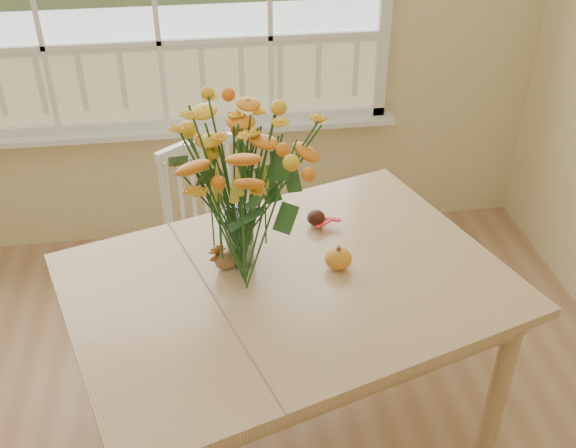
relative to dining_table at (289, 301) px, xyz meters
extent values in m
cube|color=white|center=(-0.43, 1.45, -0.01)|extent=(2.42, 0.12, 0.03)
cube|color=tan|center=(0.00, 0.00, 0.07)|extent=(1.72, 1.45, 0.04)
cube|color=tan|center=(0.00, 0.00, 0.00)|extent=(1.57, 1.30, 0.10)
cylinder|color=tan|center=(-0.75, 0.21, -0.32)|extent=(0.07, 0.07, 0.75)
cylinder|color=tan|center=(0.75, -0.21, -0.32)|extent=(0.07, 0.07, 0.75)
cylinder|color=tan|center=(0.48, 0.61, -0.32)|extent=(0.07, 0.07, 0.75)
cube|color=white|center=(-0.20, 0.65, -0.26)|extent=(0.55, 0.54, 0.05)
cube|color=white|center=(-0.26, 0.80, -0.01)|extent=(0.41, 0.19, 0.49)
cylinder|color=white|center=(-0.30, 0.44, -0.49)|extent=(0.04, 0.04, 0.42)
cylinder|color=white|center=(-0.41, 0.73, -0.49)|extent=(0.04, 0.04, 0.42)
cylinder|color=white|center=(0.01, 0.56, -0.49)|extent=(0.04, 0.04, 0.42)
cylinder|color=white|center=(-0.10, 0.85, -0.49)|extent=(0.04, 0.04, 0.42)
cylinder|color=white|center=(-0.15, 0.13, 0.21)|extent=(0.10, 0.10, 0.23)
ellipsoid|color=#BF6A16|center=(0.18, 0.05, 0.13)|extent=(0.10, 0.10, 0.07)
cylinder|color=#CCB78C|center=(-0.21, 0.09, 0.10)|extent=(0.07, 0.07, 0.01)
ellipsoid|color=brown|center=(-0.21, 0.09, 0.13)|extent=(0.10, 0.08, 0.07)
ellipsoid|color=#38160F|center=(0.15, 0.32, 0.12)|extent=(0.07, 0.07, 0.06)
camera|label=1|loc=(-0.26, -1.81, 1.54)|focal=42.00mm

